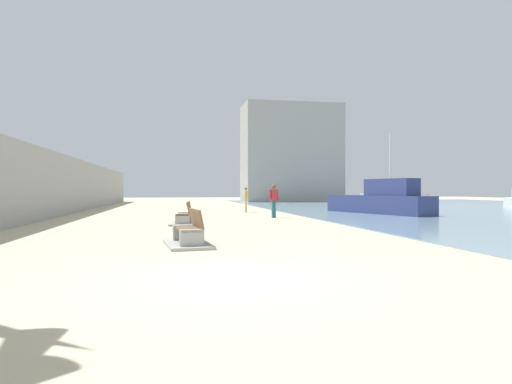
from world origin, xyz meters
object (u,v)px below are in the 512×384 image
Objects in this scene: person_walking at (246,198)px; boat_nearest at (380,201)px; person_standing at (274,198)px; bench_far at (184,219)px; bench_near at (189,237)px; boat_distant at (394,197)px.

person_walking is 8.46m from boat_nearest.
bench_far is at bearing -142.87° from person_standing.
bench_far is at bearing -153.98° from boat_nearest.
person_walking is 0.21× the size of boat_nearest.
bench_far is at bearing 89.39° from bench_near.
boat_distant is (16.92, 11.89, -0.19)m from person_walking.
person_standing is at bearing -84.39° from person_walking.
bench_far is 1.23× the size of person_standing.
bench_near is 1.25× the size of person_standing.
person_walking reaches higher than bench_near.
boat_nearest is at bearing -24.34° from person_walking.
bench_near is 0.28× the size of boat_nearest.
person_walking is 5.72m from person_standing.
boat_distant reaches higher than person_walking.
bench_far is at bearing -134.91° from boat_distant.
bench_far is 29.93m from boat_distant.
person_walking reaches higher than bench_far.
person_walking is at bearing 95.61° from person_standing.
boat_nearest is at bearing 47.53° from bench_near.
person_standing is at bearing -162.84° from boat_nearest.
bench_far is 0.27× the size of boat_nearest.
person_walking is at bearing -144.90° from boat_distant.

